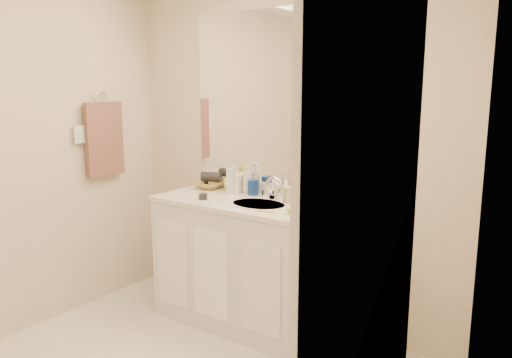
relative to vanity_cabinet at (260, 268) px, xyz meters
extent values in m
cube|color=beige|center=(0.00, 0.28, 0.77)|extent=(2.60, 0.02, 2.40)
cube|color=beige|center=(-1.30, -1.02, 0.77)|extent=(0.02, 2.60, 2.40)
cube|color=beige|center=(1.30, -1.02, 0.77)|extent=(0.02, 2.60, 2.40)
cube|color=silver|center=(0.00, 0.00, 0.00)|extent=(1.50, 0.55, 0.85)
cube|color=white|center=(0.00, 0.00, 0.44)|extent=(1.52, 0.57, 0.03)
cube|color=silver|center=(0.00, 0.26, 0.50)|extent=(1.52, 0.03, 0.08)
cylinder|color=beige|center=(0.00, -0.02, 0.44)|extent=(0.37, 0.37, 0.02)
cylinder|color=silver|center=(0.00, 0.16, 0.51)|extent=(0.02, 0.02, 0.11)
cube|color=white|center=(0.00, 0.27, 1.14)|extent=(1.48, 0.01, 1.20)
cylinder|color=navy|center=(-0.18, 0.18, 0.51)|extent=(0.09, 0.09, 0.11)
cylinder|color=#C6BB8B|center=(0.15, 0.12, 0.51)|extent=(0.08, 0.08, 0.11)
cylinder|color=#EF3E62|center=(0.16, 0.12, 0.60)|extent=(0.02, 0.04, 0.19)
cylinder|color=#0D9C99|center=(0.37, 0.08, 0.54)|extent=(0.09, 0.09, 0.18)
cylinder|color=silver|center=(0.57, 0.11, 0.53)|extent=(0.06, 0.06, 0.15)
cube|color=silver|center=(0.33, -0.12, 0.46)|extent=(0.11, 0.10, 0.01)
cube|color=#8FDD36|center=(0.33, -0.12, 0.48)|extent=(0.09, 0.07, 0.03)
cube|color=orange|center=(0.15, -0.17, 0.46)|extent=(0.11, 0.03, 0.00)
cylinder|color=#232227|center=(-0.38, -0.14, 0.48)|extent=(0.06, 0.06, 0.04)
cylinder|color=white|center=(-0.34, 0.11, 0.55)|extent=(0.06, 0.06, 0.18)
imported|color=silver|center=(-0.26, 0.21, 0.55)|extent=(0.09, 0.09, 0.20)
imported|color=#FFF2CF|center=(-0.33, 0.16, 0.55)|extent=(0.10, 0.10, 0.19)
imported|color=#F4F860|center=(-0.39, 0.21, 0.54)|extent=(0.18, 0.18, 0.18)
imported|color=#A48542|center=(-0.59, 0.17, 0.48)|extent=(0.24, 0.24, 0.05)
cylinder|color=black|center=(-0.57, 0.17, 0.54)|extent=(0.17, 0.13, 0.07)
torus|color=silver|center=(-1.27, -0.25, 1.12)|extent=(0.01, 0.11, 0.11)
cube|color=brown|center=(-1.25, -0.25, 0.82)|extent=(0.04, 0.32, 0.55)
cube|color=silver|center=(-1.27, -0.45, 0.88)|extent=(0.01, 0.08, 0.13)
cube|color=white|center=(1.29, -1.32, 0.57)|extent=(0.02, 0.82, 2.00)
camera|label=1|loc=(1.82, -2.65, 1.23)|focal=35.00mm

